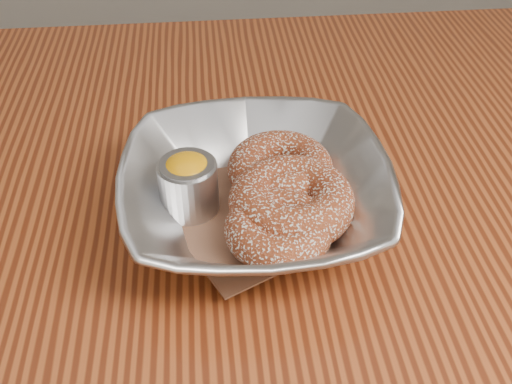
{
  "coord_description": "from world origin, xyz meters",
  "views": [
    {
      "loc": [
        -0.03,
        -0.4,
        1.11
      ],
      "look_at": [
        0.0,
        -0.02,
        0.78
      ],
      "focal_mm": 42.0,
      "sensor_mm": 36.0,
      "label": 1
    }
  ],
  "objects": [
    {
      "name": "donut_front",
      "position": [
        0.02,
        -0.06,
        0.78
      ],
      "size": [
        0.1,
        0.1,
        0.03
      ],
      "primitive_type": "torus",
      "rotation": [
        0.0,
        0.0,
        -0.12
      ],
      "color": "maroon",
      "rests_on": "parchment"
    },
    {
      "name": "donut_extra",
      "position": [
        0.03,
        -0.03,
        0.78
      ],
      "size": [
        0.13,
        0.13,
        0.04
      ],
      "primitive_type": "torus",
      "rotation": [
        0.0,
        0.0,
        -0.28
      ],
      "color": "maroon",
      "rests_on": "parchment"
    },
    {
      "name": "donut_back",
      "position": [
        0.03,
        0.02,
        0.78
      ],
      "size": [
        0.1,
        0.1,
        0.03
      ],
      "primitive_type": "torus",
      "rotation": [
        0.0,
        0.0,
        -0.08
      ],
      "color": "maroon",
      "rests_on": "parchment"
    },
    {
      "name": "serving_bowl",
      "position": [
        0.0,
        -0.02,
        0.78
      ],
      "size": [
        0.23,
        0.23,
        0.06
      ],
      "primitive_type": "imported",
      "color": "#B7BABF",
      "rests_on": "table"
    },
    {
      "name": "table",
      "position": [
        0.0,
        0.0,
        0.65
      ],
      "size": [
        1.2,
        0.8,
        0.75
      ],
      "color": "brown",
      "rests_on": "ground_plane"
    },
    {
      "name": "ramekin",
      "position": [
        -0.05,
        -0.01,
        0.79
      ],
      "size": [
        0.05,
        0.05,
        0.06
      ],
      "color": "#B7BABF",
      "rests_on": "table"
    },
    {
      "name": "parchment",
      "position": [
        0.0,
        -0.02,
        0.76
      ],
      "size": [
        0.19,
        0.19,
        0.0
      ],
      "primitive_type": "cube",
      "rotation": [
        0.0,
        0.0,
        0.46
      ],
      "color": "brown",
      "rests_on": "table"
    }
  ]
}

